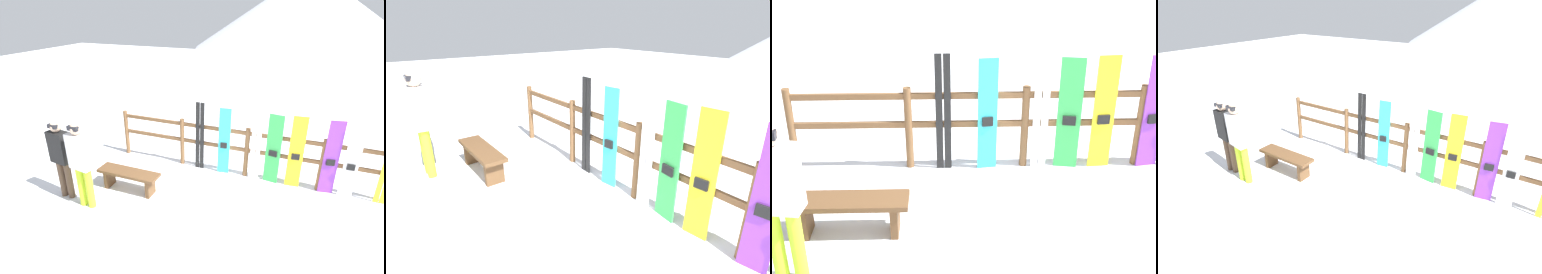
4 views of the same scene
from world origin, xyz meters
The scene contains 11 objects.
ground_plane centered at (0.00, 0.00, 0.00)m, with size 40.00×40.00×0.00m, color white.
fence centered at (0.00, 1.70, 0.67)m, with size 6.06×0.10×1.11m.
bench centered at (-2.04, 0.27, 0.32)m, with size 1.26×0.36×0.44m.
person_black centered at (-3.05, -0.35, 0.92)m, with size 0.41×0.26×1.57m.
person_white centered at (-2.49, -0.45, 0.97)m, with size 0.44×0.28×1.67m.
ski_pair_black centered at (-1.04, 1.64, 0.78)m, with size 0.19×0.02×1.57m.
snowboard_cyan centered at (-0.49, 1.64, 0.75)m, with size 0.25×0.08×1.51m.
ski_pair_white centered at (0.19, 1.64, 0.86)m, with size 0.19×0.02×1.72m.
snowboard_green centered at (0.55, 1.64, 0.75)m, with size 0.30×0.09×1.50m.
snowboard_yellow centered at (0.99, 1.64, 0.76)m, with size 0.28×0.07×1.53m.
snowboard_purple centered at (1.63, 1.64, 0.76)m, with size 0.28×0.09×1.53m.
Camera 2 is at (2.45, -1.17, 2.32)m, focal length 28.00 mm.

